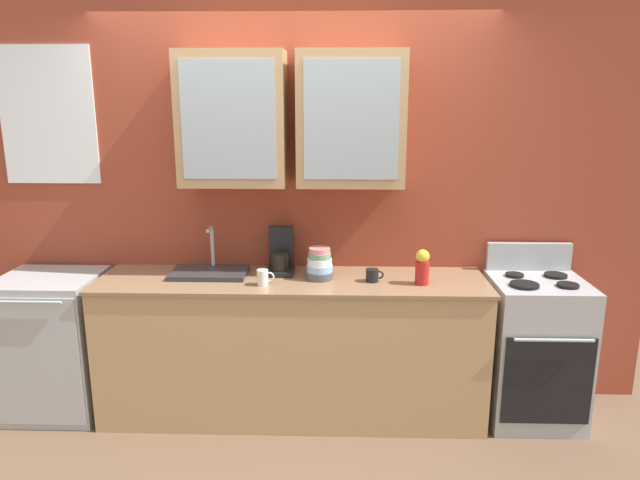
{
  "coord_description": "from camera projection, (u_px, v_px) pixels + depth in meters",
  "views": [
    {
      "loc": [
        0.28,
        -3.4,
        1.98
      ],
      "look_at": [
        0.18,
        0.0,
        1.15
      ],
      "focal_mm": 32.5,
      "sensor_mm": 36.0,
      "label": 1
    }
  ],
  "objects": [
    {
      "name": "ground_plane",
      "position": [
        293.0,
        411.0,
        3.77
      ],
      "size": [
        10.0,
        10.0,
        0.0
      ],
      "primitive_type": "plane",
      "color": "brown"
    },
    {
      "name": "back_wall_unit",
      "position": [
        293.0,
        176.0,
        3.72
      ],
      "size": [
        4.64,
        0.41,
        2.82
      ],
      "color": "#993D28",
      "rests_on": "ground_plane"
    },
    {
      "name": "counter",
      "position": [
        292.0,
        347.0,
        3.67
      ],
      "size": [
        2.4,
        0.59,
        0.91
      ],
      "color": "tan",
      "rests_on": "ground_plane"
    },
    {
      "name": "stove_range",
      "position": [
        534.0,
        349.0,
        3.62
      ],
      "size": [
        0.56,
        0.58,
        1.09
      ],
      "color": "#ADAFB5",
      "rests_on": "ground_plane"
    },
    {
      "name": "sink_faucet",
      "position": [
        210.0,
        271.0,
        3.64
      ],
      "size": [
        0.47,
        0.3,
        0.29
      ],
      "color": "#2D2D30",
      "rests_on": "counter"
    },
    {
      "name": "bowl_stack",
      "position": [
        320.0,
        265.0,
        3.55
      ],
      "size": [
        0.17,
        0.17,
        0.2
      ],
      "color": "#4C4C54",
      "rests_on": "counter"
    },
    {
      "name": "vase",
      "position": [
        422.0,
        267.0,
        3.44
      ],
      "size": [
        0.08,
        0.08,
        0.21
      ],
      "color": "#B21E1E",
      "rests_on": "counter"
    },
    {
      "name": "cup_near_sink",
      "position": [
        263.0,
        277.0,
        3.43
      ],
      "size": [
        0.1,
        0.07,
        0.09
      ],
      "color": "silver",
      "rests_on": "counter"
    },
    {
      "name": "cup_near_bowls",
      "position": [
        372.0,
        275.0,
        3.5
      ],
      "size": [
        0.11,
        0.08,
        0.08
      ],
      "color": "black",
      "rests_on": "counter"
    },
    {
      "name": "dishwasher",
      "position": [
        55.0,
        344.0,
        3.71
      ],
      "size": [
        0.6,
        0.58,
        0.91
      ],
      "color": "#ADAFB5",
      "rests_on": "ground_plane"
    },
    {
      "name": "coffee_maker",
      "position": [
        281.0,
        256.0,
        3.68
      ],
      "size": [
        0.17,
        0.2,
        0.29
      ],
      "color": "black",
      "rests_on": "counter"
    }
  ]
}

